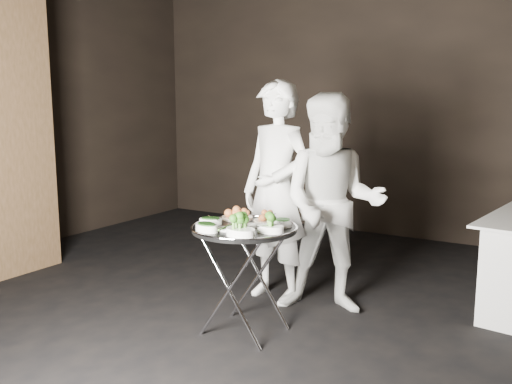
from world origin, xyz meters
The scene contains 16 objects.
floor centered at (0.00, 0.00, -0.03)m, with size 6.00×7.00×0.05m, color black.
wall_back centered at (0.00, 3.52, 1.50)m, with size 6.00×0.05×3.00m, color black.
tray_stand centered at (0.23, 0.26, 0.40)m, with size 0.49×0.42×0.72m.
serving_tray centered at (0.23, 0.26, 0.73)m, with size 0.71×0.71×0.04m.
potato_plate_a centered at (0.06, 0.43, 0.77)m, with size 0.23×0.23×0.08m.
potato_plate_b centered at (0.29, 0.46, 0.77)m, with size 0.18×0.18×0.07m.
greens_bowl centered at (0.44, 0.39, 0.77)m, with size 0.13×0.13×0.07m.
asparagus_plate_a centered at (0.24, 0.27, 0.75)m, with size 0.19×0.17×0.03m.
asparagus_plate_b centered at (0.18, 0.10, 0.75)m, with size 0.18×0.11×0.03m.
spinach_bowl_a centered at (0.00, 0.20, 0.77)m, with size 0.18×0.15×0.06m.
spinach_bowl_b centered at (0.09, 0.02, 0.77)m, with size 0.20×0.16×0.07m.
broccoli_bowl_a centered at (0.45, 0.21, 0.77)m, with size 0.18×0.14×0.07m.
broccoli_bowl_b centered at (0.35, 0.02, 0.78)m, with size 0.23×0.18×0.08m.
serving_utensils centered at (0.24, 0.33, 0.78)m, with size 0.57×0.42×0.01m.
waiter_left centered at (0.09, 0.94, 0.86)m, with size 0.63×0.41×1.73m, color white.
waiter_right centered at (0.57, 0.94, 0.81)m, with size 0.79×0.62×1.63m, color white.
Camera 1 is at (2.11, -2.70, 1.55)m, focal length 38.00 mm.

